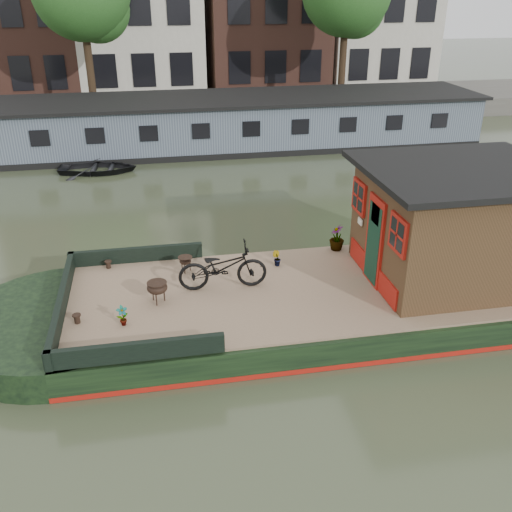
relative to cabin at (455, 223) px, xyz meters
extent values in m
plane|color=#2E3522|center=(-2.19, 0.00, -1.88)|extent=(120.00, 120.00, 0.00)
cube|color=black|center=(-2.19, 0.00, -1.58)|extent=(12.00, 4.00, 0.60)
cylinder|color=black|center=(-8.19, 0.00, -1.58)|extent=(4.00, 4.00, 0.60)
cube|color=#9D160E|center=(-2.19, 0.00, -1.82)|extent=(12.02, 4.02, 0.10)
cube|color=#846A51|center=(-2.19, 0.00, -1.25)|extent=(11.80, 3.80, 0.05)
cube|color=black|center=(-8.11, 0.00, -1.05)|extent=(0.12, 4.00, 0.35)
cube|color=black|center=(-6.69, 1.92, -1.05)|extent=(3.00, 0.12, 0.35)
cube|color=black|center=(-6.69, -1.92, -1.05)|extent=(3.00, 0.12, 0.35)
cube|color=black|center=(0.01, 0.00, -0.08)|extent=(3.50, 3.00, 2.30)
cube|color=black|center=(0.01, 0.00, 1.13)|extent=(4.00, 3.50, 0.12)
cube|color=#9D160E|center=(-1.77, 0.00, -0.28)|extent=(0.06, 0.80, 1.90)
cube|color=black|center=(-1.79, 0.00, -0.33)|extent=(0.04, 0.64, 1.70)
cube|color=#9D160E|center=(-1.77, -1.05, 0.32)|extent=(0.06, 0.72, 0.72)
cube|color=#9D160E|center=(-1.77, 1.05, 0.32)|extent=(0.06, 0.72, 0.72)
imported|color=black|center=(-4.90, 0.33, -0.75)|extent=(1.85, 0.69, 0.96)
imported|color=brown|center=(-6.93, -0.77, -1.02)|extent=(0.25, 0.21, 0.41)
imported|color=brown|center=(-3.58, 1.13, -1.05)|extent=(0.25, 0.24, 0.35)
imported|color=maroon|center=(-1.99, 1.70, -0.92)|extent=(0.41, 0.41, 0.62)
cylinder|color=black|center=(-7.31, 1.70, -1.14)|extent=(0.16, 0.16, 0.18)
cylinder|color=black|center=(-7.79, -0.53, -1.14)|extent=(0.16, 0.16, 0.18)
imported|color=black|center=(-8.16, 11.24, -1.58)|extent=(3.07, 2.34, 0.59)
cube|color=slate|center=(-2.19, 14.00, -0.88)|extent=(20.00, 4.00, 2.00)
cube|color=black|center=(-2.19, 14.00, 0.17)|extent=(20.40, 4.40, 0.12)
cube|color=black|center=(-2.19, 14.00, -1.76)|extent=(20.00, 4.05, 0.24)
cube|color=#47443F|center=(-2.19, 20.50, -1.43)|extent=(60.00, 6.00, 0.90)
cylinder|color=#332316|center=(-8.69, 19.00, 1.02)|extent=(0.36, 0.36, 4.00)
sphere|color=#1A4316|center=(-8.09, 19.30, 3.42)|extent=(3.00, 3.00, 3.00)
cylinder|color=#332316|center=(3.81, 19.00, 1.02)|extent=(0.36, 0.36, 4.00)
sphere|color=#1A4316|center=(4.41, 19.30, 3.42)|extent=(3.00, 3.00, 3.00)
camera|label=1|loc=(-6.17, -10.11, 4.57)|focal=40.00mm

